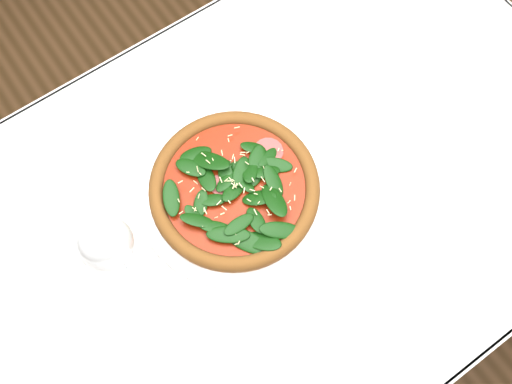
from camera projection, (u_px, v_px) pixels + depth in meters
ground at (272, 283)px, 1.68m from camera, size 6.00×6.00×0.00m
dining_table at (280, 210)px, 1.07m from camera, size 1.21×0.81×0.75m
plate at (235, 191)px, 0.97m from camera, size 0.33×0.33×0.01m
pizza at (234, 187)px, 0.95m from camera, size 0.37×0.37×0.04m
wine_glass at (106, 244)px, 0.80m from camera, size 0.08×0.08×0.20m
saucer_far at (331, 8)px, 1.11m from camera, size 0.13×0.13×0.01m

